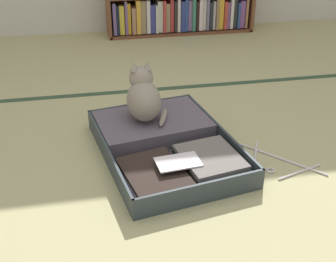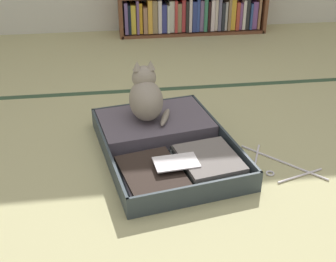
% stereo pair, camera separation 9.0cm
% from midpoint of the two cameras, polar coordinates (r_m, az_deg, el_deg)
% --- Properties ---
extents(ground_plane, '(10.00, 10.00, 0.00)m').
position_cam_midpoint_polar(ground_plane, '(1.96, 3.20, -6.85)').
color(ground_plane, tan).
extents(tatami_border, '(4.80, 0.05, 0.00)m').
position_cam_midpoint_polar(tatami_border, '(2.85, -0.66, 5.43)').
color(tatami_border, '#314A33').
rests_on(tatami_border, ground_plane).
extents(open_suitcase, '(0.73, 0.92, 0.10)m').
position_cam_midpoint_polar(open_suitcase, '(2.17, 0.78, -1.50)').
color(open_suitcase, '#323C42').
rests_on(open_suitcase, ground_plane).
extents(black_cat, '(0.23, 0.26, 0.30)m').
position_cam_midpoint_polar(black_cat, '(2.24, -1.75, 4.49)').
color(black_cat, gray).
rests_on(black_cat, open_suitcase).
extents(clothes_hanger, '(0.33, 0.35, 0.01)m').
position_cam_midpoint_polar(clothes_hanger, '(2.14, 15.40, -4.39)').
color(clothes_hanger, silver).
rests_on(clothes_hanger, ground_plane).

